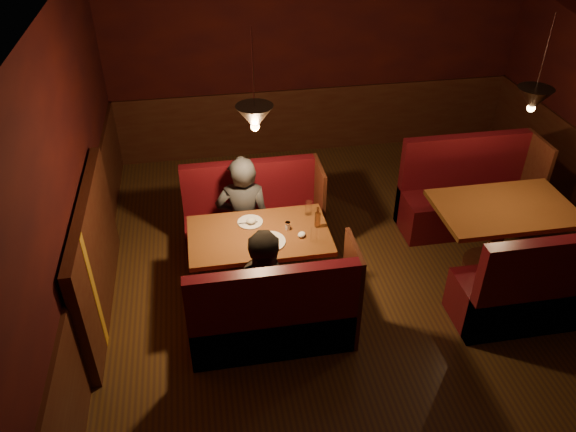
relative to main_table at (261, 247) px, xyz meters
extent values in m
cube|color=#422A19|center=(1.27, -0.34, -0.60)|extent=(6.00, 7.00, 0.01)
cube|color=black|center=(1.27, -0.34, 2.31)|extent=(6.00, 7.00, 0.01)
cube|color=black|center=(1.27, 3.16, 0.86)|extent=(6.00, 0.01, 2.90)
cube|color=black|center=(-1.74, -0.34, 0.86)|extent=(0.01, 7.00, 2.90)
cube|color=#35110A|center=(1.27, 3.14, -0.09)|extent=(6.00, 0.04, 1.00)
cube|color=#35110A|center=(-1.71, -0.34, -0.09)|extent=(0.04, 7.00, 1.00)
cube|color=#35110A|center=(-1.65, 0.06, 0.06)|extent=(0.10, 2.20, 1.30)
cube|color=#C38C21|center=(-1.60, -0.49, 0.06)|extent=(0.01, 0.12, 1.30)
cylinder|color=#333333|center=(-0.02, 0.00, 1.86)|extent=(0.01, 0.01, 0.80)
cone|color=black|center=(-0.02, 0.00, 1.46)|extent=(0.34, 0.34, 0.22)
sphere|color=#FFBF72|center=(-0.02, 0.00, 1.37)|extent=(0.08, 0.08, 0.08)
cylinder|color=#333333|center=(2.64, -0.04, 1.86)|extent=(0.01, 0.01, 0.80)
cone|color=black|center=(2.64, -0.04, 1.46)|extent=(0.34, 0.34, 0.22)
sphere|color=#FFBF72|center=(2.64, -0.04, 1.37)|extent=(0.08, 0.08, 0.08)
cube|color=#4D2F13|center=(-0.02, 0.00, 0.15)|extent=(1.43, 0.87, 0.05)
cylinder|color=#35110A|center=(-0.02, 0.00, -0.23)|extent=(0.14, 0.14, 0.72)
cylinder|color=#35110A|center=(-0.02, 0.00, -0.57)|extent=(0.57, 0.57, 0.04)
cylinder|color=silver|center=(0.08, -0.16, 0.19)|extent=(0.29, 0.29, 0.02)
cube|color=black|center=(0.05, -0.09, 0.21)|extent=(0.09, 0.08, 0.04)
ellipsoid|color=silver|center=(-0.07, -0.16, 0.22)|extent=(0.07, 0.07, 0.06)
cube|color=tan|center=(0.10, -0.21, 0.21)|extent=(0.09, 0.06, 0.03)
cylinder|color=silver|center=(-0.03, -0.22, 0.20)|extent=(0.12, 0.08, 0.01)
cylinder|color=silver|center=(-0.08, 0.20, 0.18)|extent=(0.27, 0.27, 0.02)
ellipsoid|color=beige|center=(-0.08, 0.18, 0.22)|extent=(0.10, 0.10, 0.06)
cube|color=silver|center=(-0.11, 0.18, 0.19)|extent=(0.21, 0.02, 0.00)
cylinder|color=white|center=(0.28, 0.03, 0.22)|extent=(0.05, 0.05, 0.09)
cylinder|color=white|center=(0.55, 0.26, 0.25)|extent=(0.08, 0.08, 0.15)
cylinder|color=white|center=(0.51, -0.22, 0.25)|extent=(0.08, 0.08, 0.15)
cylinder|color=#47230F|center=(0.59, 0.02, 0.26)|extent=(0.06, 0.06, 0.16)
cylinder|color=#47230F|center=(0.59, 0.02, 0.38)|extent=(0.03, 0.03, 0.07)
ellipsoid|color=white|center=(0.40, -0.12, 0.20)|extent=(0.12, 0.12, 0.05)
cube|color=#560B15|center=(-0.02, 0.74, -0.36)|extent=(1.54, 0.56, 0.46)
cube|color=#560B15|center=(-0.02, 0.96, -0.05)|extent=(1.54, 0.12, 1.08)
cube|color=#35110A|center=(0.77, 0.74, -0.05)|extent=(0.04, 0.56, 1.08)
cube|color=#560B15|center=(-0.02, -0.74, -0.36)|extent=(1.54, 0.56, 0.46)
cube|color=#560B15|center=(-0.02, -0.96, -0.05)|extent=(1.54, 0.12, 1.08)
cube|color=#35110A|center=(0.77, -0.74, -0.05)|extent=(0.04, 0.56, 1.08)
cube|color=#4D2F13|center=(2.64, -0.04, 0.21)|extent=(1.47, 0.94, 0.06)
cylinder|color=#35110A|center=(2.64, -0.04, -0.21)|extent=(0.15, 0.15, 0.77)
cylinder|color=#35110A|center=(2.64, -0.04, -0.57)|extent=(0.62, 0.62, 0.04)
cube|color=#560B15|center=(2.64, 0.76, -0.34)|extent=(1.58, 0.61, 0.50)
cube|color=#560B15|center=(2.64, 1.00, -0.01)|extent=(1.58, 0.13, 1.16)
cube|color=#35110A|center=(3.45, 0.76, -0.01)|extent=(0.04, 0.61, 1.16)
cube|color=#560B15|center=(2.64, -0.84, -0.34)|extent=(1.58, 0.61, 0.50)
cube|color=#560B15|center=(2.64, -1.08, -0.01)|extent=(1.58, 0.13, 1.16)
imported|color=#2C2C2F|center=(-0.12, 0.60, 0.25)|extent=(0.66, 0.47, 1.69)
imported|color=black|center=(-0.01, -0.65, 0.19)|extent=(0.87, 0.74, 1.57)
camera|label=1|loc=(-0.51, -4.58, 3.56)|focal=35.00mm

